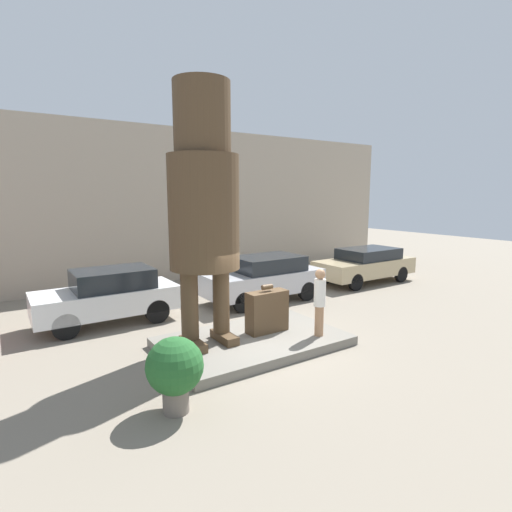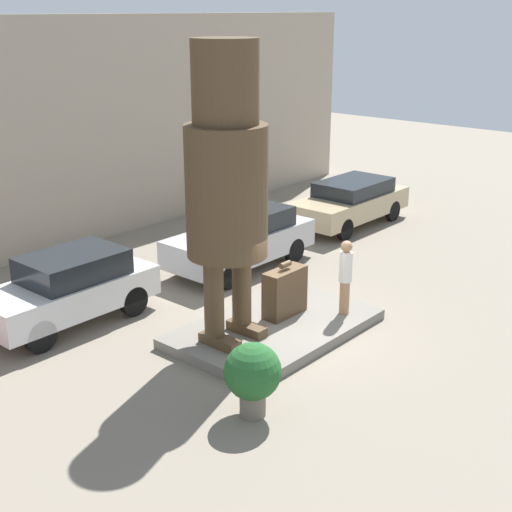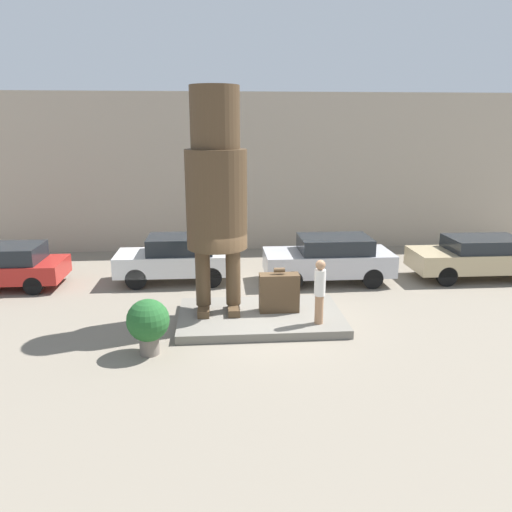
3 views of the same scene
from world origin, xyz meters
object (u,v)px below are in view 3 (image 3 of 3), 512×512
(tourist, at_px, (320,289))
(giant_suitcase, at_px, (279,292))
(parked_car_red, at_px, (4,266))
(parked_car_tan, at_px, (478,256))
(statue_figure, at_px, (216,185))
(parked_car_white, at_px, (177,258))
(planter_pot, at_px, (148,322))
(parked_car_silver, at_px, (329,258))

(tourist, bearing_deg, giant_suitcase, 133.84)
(giant_suitcase, distance_m, tourist, 1.42)
(parked_car_red, xyz_separation_m, parked_car_tan, (16.47, -0.21, 0.04))
(statue_figure, xyz_separation_m, tourist, (2.65, -1.13, -2.61))
(statue_figure, xyz_separation_m, parked_car_white, (-1.43, 3.61, -2.94))
(tourist, relative_size, parked_car_red, 0.44)
(statue_figure, height_order, planter_pot, statue_figure)
(parked_car_white, bearing_deg, parked_car_silver, 175.01)
(tourist, distance_m, parked_car_tan, 7.93)
(giant_suitcase, height_order, planter_pot, giant_suitcase)
(tourist, bearing_deg, statue_figure, 156.90)
(giant_suitcase, bearing_deg, parked_car_tan, 23.69)
(giant_suitcase, bearing_deg, planter_pot, -149.41)
(parked_car_red, distance_m, parked_car_white, 5.75)
(statue_figure, bearing_deg, tourist, -23.10)
(statue_figure, bearing_deg, parked_car_silver, 38.99)
(parked_car_silver, xyz_separation_m, planter_pot, (-5.56, -5.29, -0.05))
(parked_car_silver, height_order, planter_pot, parked_car_silver)
(statue_figure, height_order, tourist, statue_figure)
(statue_figure, relative_size, parked_car_white, 1.51)
(parked_car_white, relative_size, parked_car_silver, 0.92)
(statue_figure, xyz_separation_m, parked_car_silver, (3.88, 3.14, -2.94))
(parked_car_red, relative_size, parked_car_tan, 0.87)
(parked_car_silver, height_order, parked_car_tan, parked_car_silver)
(giant_suitcase, bearing_deg, parked_car_white, 129.87)
(giant_suitcase, distance_m, parked_car_tan, 8.29)
(statue_figure, xyz_separation_m, giant_suitcase, (1.71, -0.15, -3.02))
(giant_suitcase, height_order, parked_car_white, parked_car_white)
(parked_car_red, bearing_deg, parked_car_white, -177.84)
(statue_figure, distance_m, tourist, 3.89)
(parked_car_tan, bearing_deg, giant_suitcase, 23.69)
(parked_car_red, bearing_deg, statue_figure, 154.71)
(tourist, relative_size, parked_car_tan, 0.38)
(giant_suitcase, height_order, parked_car_red, giant_suitcase)
(statue_figure, relative_size, parked_car_silver, 1.39)
(tourist, bearing_deg, parked_car_tan, 33.00)
(parked_car_white, height_order, planter_pot, parked_car_white)
(tourist, xyz_separation_m, planter_pot, (-4.33, -1.02, -0.38))
(statue_figure, height_order, giant_suitcase, statue_figure)
(parked_car_silver, bearing_deg, parked_car_tan, -179.59)
(parked_car_white, height_order, parked_car_tan, parked_car_white)
(planter_pot, bearing_deg, parked_car_white, 87.48)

